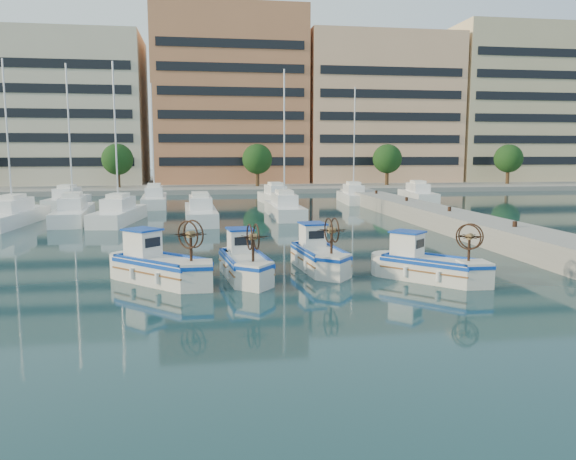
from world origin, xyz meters
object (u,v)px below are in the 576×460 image
at_px(fishing_boat_c, 319,254).
at_px(fishing_boat_d, 427,264).
at_px(fishing_boat_b, 245,262).
at_px(fishing_boat_a, 160,264).

distance_m(fishing_boat_c, fishing_boat_d, 4.76).
bearing_deg(fishing_boat_c, fishing_boat_b, -167.08).
bearing_deg(fishing_boat_b, fishing_boat_d, -18.93).
xyz_separation_m(fishing_boat_b, fishing_boat_d, (7.28, -1.56, -0.00)).
height_order(fishing_boat_b, fishing_boat_c, fishing_boat_c).
xyz_separation_m(fishing_boat_a, fishing_boat_c, (6.76, 1.44, -0.04)).
distance_m(fishing_boat_a, fishing_boat_b, 3.42).
bearing_deg(fishing_boat_c, fishing_boat_a, -173.84).
distance_m(fishing_boat_a, fishing_boat_d, 10.76).
relative_size(fishing_boat_a, fishing_boat_d, 1.07).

